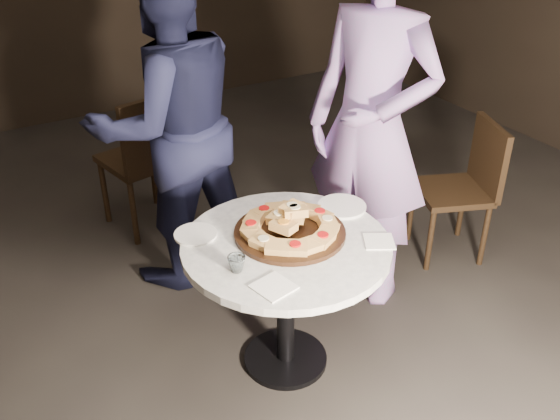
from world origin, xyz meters
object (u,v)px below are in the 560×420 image
object	(u,v)px
focaccia_pile	(290,224)
chair_far	(147,154)
diner_navy	(169,124)
diner_teal	(371,127)
table	(286,267)
serving_board	(290,233)
chair_right	(467,181)
water_glass	(237,264)

from	to	relation	value
focaccia_pile	chair_far	world-z (taller)	chair_far
diner_navy	diner_teal	distance (m)	0.99
table	focaccia_pile	xyz separation A→B (m)	(0.05, 0.05, 0.17)
serving_board	focaccia_pile	world-z (taller)	focaccia_pile
chair_right	diner_navy	size ratio (longest dim) A/B	0.45
table	diner_navy	size ratio (longest dim) A/B	0.56
diner_navy	diner_teal	xyz separation A→B (m)	(0.78, -0.62, 0.04)
serving_board	focaccia_pile	size ratio (longest dim) A/B	1.12
table	water_glass	distance (m)	0.32
table	diner_navy	world-z (taller)	diner_navy
chair_far	diner_navy	world-z (taller)	diner_navy
focaccia_pile	chair_right	world-z (taller)	chair_right
table	diner_teal	world-z (taller)	diner_teal
chair_right	chair_far	bearing A→B (deg)	-106.50
serving_board	chair_far	world-z (taller)	chair_far
focaccia_pile	diner_navy	bearing A→B (deg)	100.89
table	water_glass	bearing A→B (deg)	-164.30
water_glass	chair_far	world-z (taller)	chair_far
diner_teal	serving_board	bearing A→B (deg)	-90.10
table	diner_teal	distance (m)	0.82
serving_board	chair_far	xyz separation A→B (m)	(-0.15, 1.38, -0.16)
diner_teal	table	bearing A→B (deg)	-88.34
table	focaccia_pile	distance (m)	0.18
table	chair_right	bearing A→B (deg)	11.86
serving_board	water_glass	bearing A→B (deg)	-159.06
table	serving_board	world-z (taller)	serving_board
water_glass	chair_far	bearing A→B (deg)	83.89
diner_teal	focaccia_pile	bearing A→B (deg)	-90.36
focaccia_pile	chair_far	size ratio (longest dim) A/B	0.48
water_glass	chair_far	xyz separation A→B (m)	(0.16, 1.49, -0.18)
water_glass	chair_far	size ratio (longest dim) A/B	0.08
diner_navy	table	bearing A→B (deg)	95.28
water_glass	diner_teal	xyz separation A→B (m)	(0.92, 0.39, 0.23)
water_glass	diner_navy	world-z (taller)	diner_navy
chair_right	diner_teal	distance (m)	0.82
chair_right	diner_navy	xyz separation A→B (m)	(-1.47, 0.65, 0.41)
serving_board	focaccia_pile	xyz separation A→B (m)	(0.00, 0.00, 0.04)
diner_navy	diner_teal	world-z (taller)	diner_teal
focaccia_pile	diner_navy	size ratio (longest dim) A/B	0.24
water_glass	diner_navy	bearing A→B (deg)	81.96
chair_far	diner_navy	bearing A→B (deg)	76.40
focaccia_pile	table	bearing A→B (deg)	-133.77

